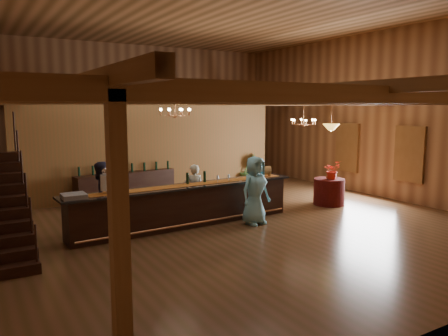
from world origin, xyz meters
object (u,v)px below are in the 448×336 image
backbar_shelf (126,187)px  guest (255,190)px  tasting_bar (186,205)px  chandelier_right (303,122)px  chandelier_left (175,112)px  floor_plant (248,170)px  staff_second (101,196)px  pendant_lamp (331,127)px  raffle_drum (266,171)px  round_table (329,192)px  bartender (194,191)px  beverage_dispenser (106,181)px

backbar_shelf → guest: bearing=-74.8°
tasting_bar → chandelier_right: (4.57, 0.89, 2.02)m
chandelier_left → chandelier_right: bearing=8.3°
floor_plant → staff_second: bearing=-154.0°
pendant_lamp → raffle_drum: bearing=176.6°
round_table → bartender: (-4.30, 0.72, 0.33)m
backbar_shelf → guest: size_ratio=1.87×
staff_second → guest: (3.58, -1.45, 0.04)m
tasting_bar → floor_plant: floor_plant is taller
staff_second → floor_plant: bearing=178.2°
beverage_dispenser → chandelier_left: chandelier_left is taller
bartender → beverage_dispenser: bearing=34.8°
pendant_lamp → staff_second: (-6.84, 0.74, -1.55)m
backbar_shelf → pendant_lamp: 6.71m
beverage_dispenser → round_table: 6.95m
floor_plant → chandelier_left: bearing=-141.8°
staff_second → raffle_drum: bearing=144.5°
backbar_shelf → staff_second: staff_second is taller
round_table → chandelier_left: (-5.05, 0.24, 2.48)m
backbar_shelf → guest: (1.98, -4.43, 0.42)m
tasting_bar → pendant_lamp: 5.21m
tasting_bar → guest: bearing=-28.4°
tasting_bar → staff_second: 2.11m
guest → backbar_shelf: bearing=105.3°
round_table → pendant_lamp: bearing=0.0°
chandelier_left → guest: (1.78, -0.95, -2.00)m
chandelier_left → guest: bearing=-28.0°
chandelier_right → backbar_shelf: bearing=150.6°
beverage_dispenser → staff_second: 0.89m
chandelier_right → raffle_drum: bearing=-158.5°
backbar_shelf → chandelier_right: 6.05m
raffle_drum → round_table: raffle_drum is taller
beverage_dispenser → tasting_bar: bearing=1.6°
chandelier_right → beverage_dispenser: bearing=-171.8°
raffle_drum → staff_second: staff_second is taller
raffle_drum → backbar_shelf: raffle_drum is taller
beverage_dispenser → bartender: bearing=15.8°
backbar_shelf → bartender: bartender is taller
backbar_shelf → bartender: 3.15m
pendant_lamp → floor_plant: pendant_lamp is taller
beverage_dispenser → bartender: size_ratio=0.41×
round_table → chandelier_right: bearing=107.4°
chandelier_left → pendant_lamp: 5.08m
chandelier_right → guest: (-2.97, -1.65, -1.66)m
bartender → tasting_bar: bearing=69.0°
tasting_bar → raffle_drum: (2.54, 0.09, 0.69)m
round_table → floor_plant: size_ratio=0.74×
chandelier_left → bartender: 2.33m
chandelier_right → floor_plant: 3.51m
beverage_dispenser → chandelier_left: size_ratio=0.75×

